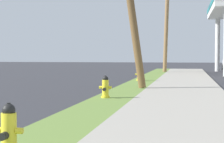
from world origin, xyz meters
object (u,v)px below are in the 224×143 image
fire_hydrant_nearest (9,132)px  fire_hydrant_second (105,88)px  fire_hydrant_third (139,75)px  utility_pole_background (167,18)px

fire_hydrant_nearest → fire_hydrant_second: bearing=91.4°
fire_hydrant_third → utility_pole_background: size_ratio=0.08×
fire_hydrant_second → utility_pole_background: (0.91, 20.63, 4.16)m
fire_hydrant_second → utility_pole_background: bearing=87.5°
fire_hydrant_nearest → fire_hydrant_third: (-0.16, 16.49, 0.00)m
fire_hydrant_nearest → fire_hydrant_second: 7.54m
fire_hydrant_second → fire_hydrant_third: same height
fire_hydrant_second → fire_hydrant_third: bearing=89.9°
fire_hydrant_second → utility_pole_background: 21.06m
fire_hydrant_third → fire_hydrant_second: bearing=-90.1°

